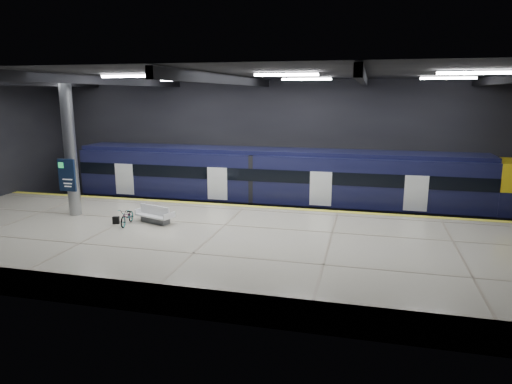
% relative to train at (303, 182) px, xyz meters
% --- Properties ---
extents(ground, '(30.00, 30.00, 0.00)m').
position_rel_train_xyz_m(ground, '(-2.72, -5.50, -2.06)').
color(ground, black).
rests_on(ground, ground).
extents(room_shell, '(30.10, 16.10, 8.05)m').
position_rel_train_xyz_m(room_shell, '(-2.72, -5.49, 3.66)').
color(room_shell, black).
rests_on(room_shell, ground).
extents(platform, '(30.00, 11.00, 1.10)m').
position_rel_train_xyz_m(platform, '(-2.72, -8.00, -1.51)').
color(platform, beige).
rests_on(platform, ground).
extents(safety_strip, '(30.00, 0.40, 0.01)m').
position_rel_train_xyz_m(safety_strip, '(-2.72, -2.75, -0.95)').
color(safety_strip, yellow).
rests_on(safety_strip, platform).
extents(rails, '(30.00, 1.52, 0.16)m').
position_rel_train_xyz_m(rails, '(-2.72, 0.00, -1.98)').
color(rails, gray).
rests_on(rails, ground).
extents(train, '(29.40, 2.84, 3.79)m').
position_rel_train_xyz_m(train, '(0.00, 0.00, 0.00)').
color(train, black).
rests_on(train, ground).
extents(bench, '(2.06, 1.35, 0.84)m').
position_rel_train_xyz_m(bench, '(-6.07, -6.93, -0.66)').
color(bench, '#595B60').
rests_on(bench, platform).
extents(bicycle, '(0.79, 1.62, 0.81)m').
position_rel_train_xyz_m(bicycle, '(-7.18, -7.57, -0.55)').
color(bicycle, '#99999E').
rests_on(bicycle, platform).
extents(pannier_bag, '(0.34, 0.25, 0.35)m').
position_rel_train_xyz_m(pannier_bag, '(-7.78, -7.57, -0.78)').
color(pannier_bag, black).
rests_on(pannier_bag, platform).
extents(info_column, '(0.90, 0.78, 6.90)m').
position_rel_train_xyz_m(info_column, '(-10.72, -6.52, 2.40)').
color(info_column, '#9EA0A5').
rests_on(info_column, platform).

